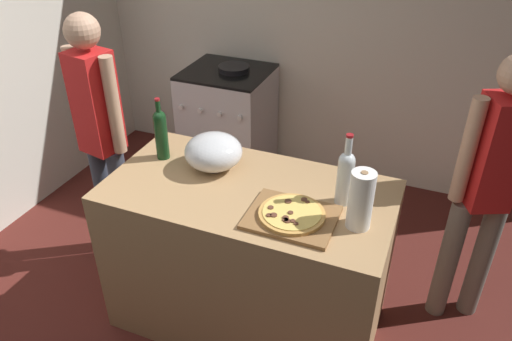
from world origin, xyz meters
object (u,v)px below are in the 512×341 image
object	(u,v)px
person_in_red	(487,185)
pizza	(292,214)
mixing_bowl	(213,152)
person_in_stripes	(101,130)
wine_bottle_dark	(345,175)
stove	(228,124)
wine_bottle_clear	(161,132)
paper_towel_roll	(361,200)

from	to	relation	value
person_in_red	pizza	bearing A→B (deg)	-141.89
person_in_red	mixing_bowl	bearing A→B (deg)	-164.67
mixing_bowl	person_in_stripes	distance (m)	0.80
wine_bottle_dark	person_in_red	size ratio (longest dim) A/B	0.23
mixing_bowl	stove	bearing A→B (deg)	112.24
wine_bottle_dark	person_in_stripes	xyz separation A→B (m)	(-1.50, 0.14, -0.13)
pizza	person_in_stripes	world-z (taller)	person_in_stripes
wine_bottle_dark	wine_bottle_clear	size ratio (longest dim) A/B	1.04
mixing_bowl	person_in_stripes	bearing A→B (deg)	174.18
mixing_bowl	wine_bottle_dark	world-z (taller)	wine_bottle_dark
pizza	wine_bottle_clear	world-z (taller)	wine_bottle_clear
pizza	mixing_bowl	world-z (taller)	mixing_bowl
person_in_stripes	stove	bearing A→B (deg)	77.71
stove	wine_bottle_dark	bearing A→B (deg)	-47.42
paper_towel_roll	stove	distance (m)	2.09
paper_towel_roll	person_in_stripes	xyz separation A→B (m)	(-1.60, 0.29, -0.11)
wine_bottle_clear	person_in_red	size ratio (longest dim) A/B	0.22
pizza	paper_towel_roll	size ratio (longest dim) A/B	1.07
wine_bottle_clear	person_in_red	bearing A→B (deg)	13.08
mixing_bowl	pizza	bearing A→B (deg)	-27.71
paper_towel_roll	person_in_red	bearing A→B (deg)	47.26
pizza	paper_towel_roll	world-z (taller)	paper_towel_roll
wine_bottle_clear	person_in_stripes	xyz separation A→B (m)	(-0.49, 0.09, -0.13)
pizza	mixing_bowl	bearing A→B (deg)	152.29
mixing_bowl	person_in_red	size ratio (longest dim) A/B	0.19
stove	person_in_red	bearing A→B (deg)	-26.01
wine_bottle_dark	person_in_red	xyz separation A→B (m)	(0.64, 0.43, -0.16)
pizza	stove	distance (m)	1.94
pizza	wine_bottle_dark	size ratio (longest dim) A/B	0.83
mixing_bowl	paper_towel_roll	world-z (taller)	paper_towel_roll
wine_bottle_clear	pizza	bearing A→B (deg)	-17.58
paper_towel_roll	wine_bottle_clear	xyz separation A→B (m)	(-1.12, 0.20, 0.02)
pizza	wine_bottle_clear	size ratio (longest dim) A/B	0.87
wine_bottle_dark	wine_bottle_clear	world-z (taller)	wine_bottle_dark
paper_towel_roll	person_in_red	distance (m)	0.80
wine_bottle_clear	person_in_red	xyz separation A→B (m)	(1.65, 0.38, -0.16)
paper_towel_roll	person_in_red	xyz separation A→B (m)	(0.54, 0.58, -0.14)
stove	person_in_stripes	size ratio (longest dim) A/B	0.59
person_in_stripes	wine_bottle_dark	bearing A→B (deg)	-5.27
pizza	person_in_red	distance (m)	1.05
wine_bottle_clear	mixing_bowl	bearing A→B (deg)	2.61
wine_bottle_clear	stove	xyz separation A→B (m)	(-0.22, 1.30, -0.60)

